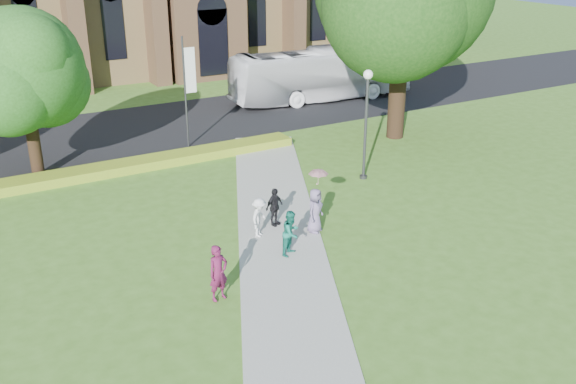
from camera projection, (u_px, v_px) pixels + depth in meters
ground at (298, 275)px, 22.17m from camera, size 160.00×160.00×0.00m
road at (127, 130)px, 38.21m from camera, size 160.00×10.00×0.02m
footpath at (284, 263)px, 22.96m from camera, size 15.58×28.54×0.04m
flower_hedge at (128, 166)px, 31.75m from camera, size 18.00×1.40×0.45m
streetlamp at (366, 112)px, 29.59m from camera, size 0.44×0.44×5.24m
street_tree_1 at (22, 69)px, 29.06m from camera, size 5.60×5.60×8.05m
banner_pole_0 at (187, 86)px, 34.05m from camera, size 0.70×0.10×6.00m
tour_coach at (321, 74)px, 44.33m from camera, size 13.11×4.14×3.59m
pedestrian_0 at (218, 273)px, 20.33m from camera, size 0.77×0.58×1.89m
pedestrian_1 at (291, 233)px, 23.24m from camera, size 1.04×0.98×1.71m
pedestrian_2 at (259, 217)px, 24.66m from camera, size 1.14×1.10×1.56m
pedestrian_3 at (274, 207)px, 25.59m from camera, size 1.00×0.66×1.57m
pedestrian_4 at (315, 210)px, 24.99m from camera, size 1.04×0.94×1.79m
parasol at (318, 180)px, 24.69m from camera, size 0.79×0.79×0.65m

